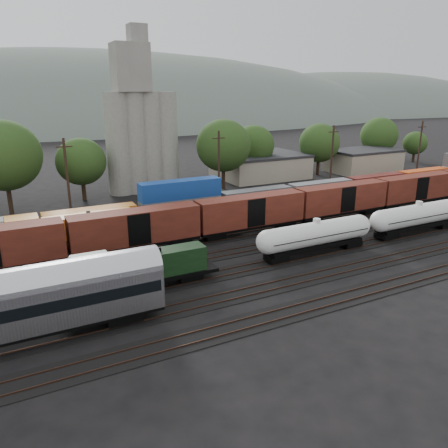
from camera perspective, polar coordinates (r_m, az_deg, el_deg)
name	(u,v)px	position (r m, az deg, el deg)	size (l,w,h in m)	color
ground	(211,257)	(50.38, -1.68, -4.27)	(600.00, 600.00, 0.00)	black
tracks	(211,256)	(50.37, -1.68, -4.22)	(180.00, 33.20, 0.20)	black
green_locomotive	(133,270)	(41.81, -11.82, -5.90)	(15.06, 2.66, 3.99)	black
tank_car_a	(316,235)	(51.14, 11.91, -1.39)	(15.66, 2.80, 4.10)	white
tank_car_b	(418,216)	(62.76, 23.95, 0.98)	(15.96, 2.86, 4.18)	white
orange_locomotive	(64,230)	(55.00, -20.19, -0.74)	(17.47, 2.91, 4.37)	black
boxcar_string	(136,228)	(51.41, -11.43, -0.49)	(138.20, 2.90, 4.20)	black
container_wall	(226,199)	(66.63, 0.29, 3.23)	(178.40, 2.60, 5.80)	black
grain_silo	(141,131)	(82.08, -10.77, 11.90)	(13.40, 5.00, 29.00)	gray
industrial_sheds	(162,177)	(83.60, -8.09, 6.09)	(119.38, 17.26, 5.10)	#9E937F
tree_band	(45,156)	(79.12, -22.35, 8.18)	(162.56, 21.32, 14.22)	black
utility_poles	(149,172)	(68.52, -9.76, 6.68)	(122.20, 0.36, 12.00)	black
distant_hills	(74,151)	(308.01, -19.01, 9.03)	(860.00, 286.00, 130.00)	#59665B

